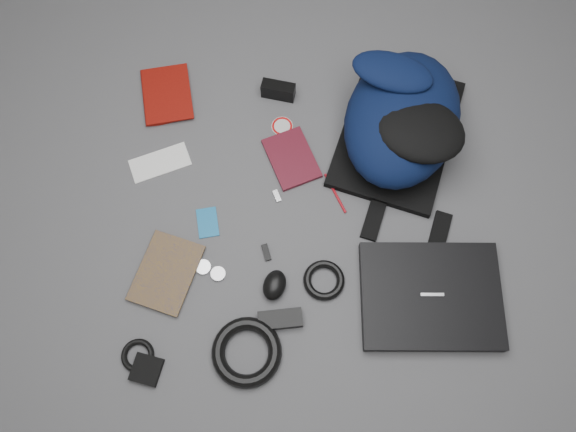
{
  "coord_description": "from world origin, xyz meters",
  "views": [
    {
      "loc": [
        -0.02,
        -0.6,
        1.67
      ],
      "look_at": [
        0.0,
        0.0,
        0.02
      ],
      "focal_mm": 35.0,
      "sensor_mm": 36.0,
      "label": 1
    }
  ],
  "objects_px": {
    "compact_camera": "(278,90)",
    "pouch": "(147,370)",
    "textbook_red": "(143,98)",
    "comic_book": "(141,264)",
    "mouse": "(275,285)",
    "backpack": "(402,118)",
    "laptop": "(431,296)",
    "power_brick": "(280,319)",
    "dvd_case": "(292,158)"
  },
  "relations": [
    {
      "from": "backpack",
      "to": "laptop",
      "type": "distance_m",
      "value": 0.56
    },
    {
      "from": "compact_camera",
      "to": "pouch",
      "type": "relative_size",
      "value": 1.4
    },
    {
      "from": "textbook_red",
      "to": "power_brick",
      "type": "distance_m",
      "value": 0.89
    },
    {
      "from": "textbook_red",
      "to": "compact_camera",
      "type": "height_order",
      "value": "compact_camera"
    },
    {
      "from": "compact_camera",
      "to": "pouch",
      "type": "bearing_deg",
      "value": -99.81
    },
    {
      "from": "pouch",
      "to": "comic_book",
      "type": "bearing_deg",
      "value": 96.11
    },
    {
      "from": "comic_book",
      "to": "dvd_case",
      "type": "relative_size",
      "value": 1.19
    },
    {
      "from": "textbook_red",
      "to": "compact_camera",
      "type": "relative_size",
      "value": 1.94
    },
    {
      "from": "laptop",
      "to": "comic_book",
      "type": "relative_size",
      "value": 1.78
    },
    {
      "from": "textbook_red",
      "to": "power_brick",
      "type": "xyz_separation_m",
      "value": [
        0.45,
        -0.77,
        0.0
      ]
    },
    {
      "from": "dvd_case",
      "to": "mouse",
      "type": "height_order",
      "value": "mouse"
    },
    {
      "from": "dvd_case",
      "to": "pouch",
      "type": "relative_size",
      "value": 2.41
    },
    {
      "from": "textbook_red",
      "to": "pouch",
      "type": "distance_m",
      "value": 0.9
    },
    {
      "from": "mouse",
      "to": "textbook_red",
      "type": "bearing_deg",
      "value": 141.85
    },
    {
      "from": "comic_book",
      "to": "mouse",
      "type": "height_order",
      "value": "mouse"
    },
    {
      "from": "comic_book",
      "to": "pouch",
      "type": "height_order",
      "value": "pouch"
    },
    {
      "from": "dvd_case",
      "to": "compact_camera",
      "type": "relative_size",
      "value": 1.73
    },
    {
      "from": "laptop",
      "to": "textbook_red",
      "type": "height_order",
      "value": "laptop"
    },
    {
      "from": "backpack",
      "to": "comic_book",
      "type": "height_order",
      "value": "backpack"
    },
    {
      "from": "laptop",
      "to": "compact_camera",
      "type": "distance_m",
      "value": 0.84
    },
    {
      "from": "backpack",
      "to": "mouse",
      "type": "distance_m",
      "value": 0.66
    },
    {
      "from": "dvd_case",
      "to": "laptop",
      "type": "bearing_deg",
      "value": -70.24
    },
    {
      "from": "power_brick",
      "to": "pouch",
      "type": "relative_size",
      "value": 1.61
    },
    {
      "from": "backpack",
      "to": "textbook_red",
      "type": "relative_size",
      "value": 2.51
    },
    {
      "from": "textbook_red",
      "to": "dvd_case",
      "type": "height_order",
      "value": "textbook_red"
    },
    {
      "from": "laptop",
      "to": "dvd_case",
      "type": "bearing_deg",
      "value": 132.25
    },
    {
      "from": "power_brick",
      "to": "laptop",
      "type": "bearing_deg",
      "value": 2.57
    },
    {
      "from": "backpack",
      "to": "laptop",
      "type": "relative_size",
      "value": 1.33
    },
    {
      "from": "laptop",
      "to": "power_brick",
      "type": "bearing_deg",
      "value": -171.05
    },
    {
      "from": "backpack",
      "to": "mouse",
      "type": "bearing_deg",
      "value": -109.31
    },
    {
      "from": "laptop",
      "to": "mouse",
      "type": "relative_size",
      "value": 4.36
    },
    {
      "from": "compact_camera",
      "to": "power_brick",
      "type": "distance_m",
      "value": 0.77
    },
    {
      "from": "textbook_red",
      "to": "pouch",
      "type": "bearing_deg",
      "value": -94.4
    },
    {
      "from": "compact_camera",
      "to": "power_brick",
      "type": "bearing_deg",
      "value": -76.85
    },
    {
      "from": "comic_book",
      "to": "dvd_case",
      "type": "xyz_separation_m",
      "value": [
        0.47,
        0.34,
        -0.0
      ]
    },
    {
      "from": "backpack",
      "to": "power_brick",
      "type": "xyz_separation_m",
      "value": [
        -0.4,
        -0.6,
        -0.1
      ]
    },
    {
      "from": "backpack",
      "to": "laptop",
      "type": "bearing_deg",
      "value": -64.69
    },
    {
      "from": "dvd_case",
      "to": "pouch",
      "type": "height_order",
      "value": "pouch"
    },
    {
      "from": "textbook_red",
      "to": "mouse",
      "type": "bearing_deg",
      "value": -65.16
    },
    {
      "from": "comic_book",
      "to": "mouse",
      "type": "distance_m",
      "value": 0.42
    },
    {
      "from": "dvd_case",
      "to": "mouse",
      "type": "xyz_separation_m",
      "value": [
        -0.07,
        -0.43,
        0.02
      ]
    },
    {
      "from": "backpack",
      "to": "mouse",
      "type": "height_order",
      "value": "backpack"
    },
    {
      "from": "compact_camera",
      "to": "pouch",
      "type": "xyz_separation_m",
      "value": [
        -0.4,
        -0.9,
        -0.02
      ]
    },
    {
      "from": "mouse",
      "to": "comic_book",
      "type": "bearing_deg",
      "value": -172.55
    },
    {
      "from": "compact_camera",
      "to": "textbook_red",
      "type": "bearing_deg",
      "value": -165.23
    },
    {
      "from": "compact_camera",
      "to": "comic_book",
      "type": "bearing_deg",
      "value": -112.36
    },
    {
      "from": "dvd_case",
      "to": "backpack",
      "type": "bearing_deg",
      "value": -8.05
    },
    {
      "from": "backpack",
      "to": "power_brick",
      "type": "relative_size",
      "value": 4.24
    },
    {
      "from": "power_brick",
      "to": "backpack",
      "type": "bearing_deg",
      "value": 51.98
    },
    {
      "from": "backpack",
      "to": "comic_book",
      "type": "distance_m",
      "value": 0.93
    }
  ]
}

